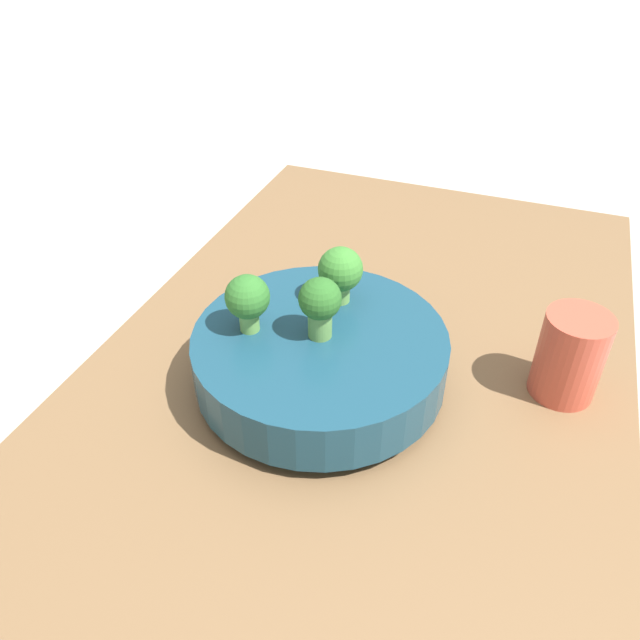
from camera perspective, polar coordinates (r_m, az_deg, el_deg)
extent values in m
plane|color=#ADA89E|center=(0.74, 3.15, -7.19)|extent=(6.00, 6.00, 0.00)
cube|color=brown|center=(0.73, 3.20, -5.99)|extent=(1.02, 0.60, 0.04)
cylinder|color=navy|center=(0.69, 0.00, -5.43)|extent=(0.12, 0.12, 0.01)
cylinder|color=navy|center=(0.67, 0.00, -3.25)|extent=(0.27, 0.27, 0.06)
cylinder|color=#6BA34C|center=(0.66, -6.48, 0.04)|extent=(0.02, 0.02, 0.03)
sphere|color=#2D6B28|center=(0.64, -6.66, 2.12)|extent=(0.05, 0.05, 0.05)
cylinder|color=#609347|center=(0.64, 0.00, -0.31)|extent=(0.02, 0.02, 0.03)
sphere|color=#286023|center=(0.62, 0.00, 1.96)|extent=(0.04, 0.04, 0.04)
cylinder|color=#6BA34C|center=(0.70, 1.83, 2.62)|extent=(0.02, 0.02, 0.02)
sphere|color=#387A2D|center=(0.68, 1.88, 4.67)|extent=(0.05, 0.05, 0.05)
cylinder|color=#C64C38|center=(0.71, 21.88, -3.05)|extent=(0.07, 0.07, 0.10)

